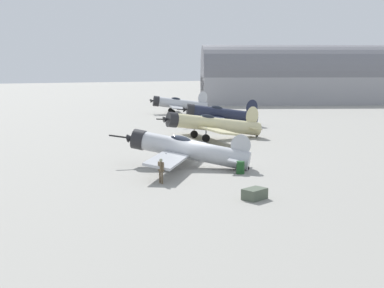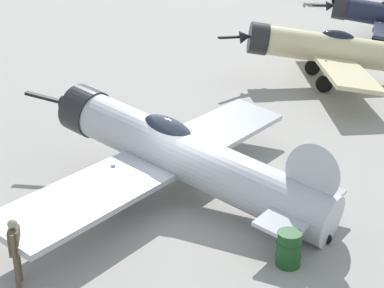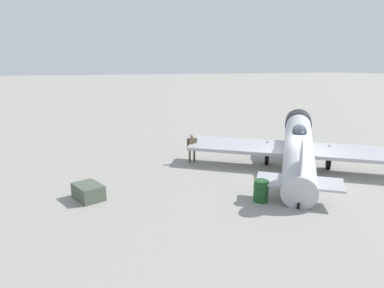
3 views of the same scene
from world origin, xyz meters
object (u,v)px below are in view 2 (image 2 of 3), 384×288
at_px(airplane_foreground, 178,154).
at_px(airplane_mid_apron, 346,52).
at_px(fuel_drum, 289,249).
at_px(ground_crew_mechanic, 15,246).

relative_size(airplane_foreground, airplane_mid_apron, 0.85).
bearing_deg(fuel_drum, airplane_foreground, -146.79).
relative_size(airplane_mid_apron, fuel_drum, 13.72).
bearing_deg(airplane_foreground, fuel_drum, 161.46).
bearing_deg(airplane_mid_apron, ground_crew_mechanic, 57.33).
xyz_separation_m(airplane_foreground, fuel_drum, (3.90, 2.56, -0.92)).
bearing_deg(ground_crew_mechanic, airplane_foreground, 43.03).
bearing_deg(fuel_drum, ground_crew_mechanic, -85.62).
distance_m(ground_crew_mechanic, fuel_drum, 6.37).
xyz_separation_m(airplane_foreground, ground_crew_mechanic, (4.39, -3.77, -0.36)).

